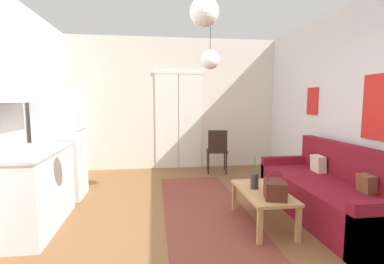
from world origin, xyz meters
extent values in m
cube|color=brown|center=(0.00, 0.00, -0.05)|extent=(5.08, 7.20, 0.10)
cube|color=silver|center=(0.00, 3.35, 1.41)|extent=(4.68, 0.10, 2.83)
cube|color=white|center=(-0.17, 3.29, 1.03)|extent=(0.49, 0.02, 2.06)
cube|color=white|center=(0.34, 3.29, 1.03)|extent=(0.49, 0.02, 2.06)
cube|color=white|center=(0.08, 3.29, 2.09)|extent=(1.09, 0.03, 0.06)
cube|color=red|center=(2.23, 1.64, 1.48)|extent=(0.02, 0.31, 0.46)
cube|color=blue|center=(-2.23, 1.18, 1.74)|extent=(0.02, 0.32, 0.40)
cube|color=brown|center=(0.21, 0.64, 0.01)|extent=(1.10, 3.49, 0.01)
cube|color=maroon|center=(1.70, 0.36, 0.23)|extent=(0.85, 2.17, 0.46)
cube|color=maroon|center=(2.05, 0.36, 0.46)|extent=(0.15, 2.17, 0.92)
cube|color=maroon|center=(1.70, 1.40, 0.29)|extent=(0.85, 0.11, 0.58)
cube|color=brown|center=(1.90, -0.08, 0.56)|extent=(0.14, 0.20, 0.21)
cube|color=beige|center=(1.89, 0.85, 0.58)|extent=(0.15, 0.24, 0.25)
cube|color=tan|center=(0.81, 0.23, 0.41)|extent=(0.50, 1.01, 0.04)
cube|color=tan|center=(0.60, -0.23, 0.19)|extent=(0.05, 0.05, 0.39)
cube|color=tan|center=(1.02, -0.23, 0.19)|extent=(0.05, 0.05, 0.39)
cube|color=tan|center=(0.60, 0.70, 0.19)|extent=(0.05, 0.05, 0.39)
cube|color=tan|center=(1.02, 0.70, 0.19)|extent=(0.05, 0.05, 0.39)
cylinder|color=#2D2D33|center=(0.74, 0.32, 0.52)|extent=(0.10, 0.10, 0.19)
cylinder|color=#477F42|center=(0.74, 0.32, 0.72)|extent=(0.01, 0.01, 0.22)
cube|color=#512319|center=(0.84, -0.04, 0.52)|extent=(0.29, 0.34, 0.19)
torus|color=#512319|center=(0.84, -0.04, 0.64)|extent=(0.19, 0.01, 0.19)
cube|color=white|center=(-1.86, 1.60, 0.81)|extent=(0.61, 0.60, 1.62)
cube|color=#4C4C51|center=(-1.55, 1.60, 1.04)|extent=(0.01, 0.57, 0.01)
cylinder|color=#B7BABF|center=(-1.54, 1.44, 1.24)|extent=(0.02, 0.02, 0.23)
cylinder|color=#B7BABF|center=(-1.54, 1.44, 0.75)|extent=(0.02, 0.02, 0.36)
cube|color=silver|center=(-1.89, 0.52, 0.44)|extent=(0.61, 1.27, 0.89)
cube|color=#B7BABF|center=(-1.89, 0.52, 0.90)|extent=(0.64, 1.30, 0.03)
cube|color=#999BA0|center=(-1.89, 0.56, 0.86)|extent=(0.36, 0.40, 0.10)
cylinder|color=#B7BABF|center=(-2.13, 0.56, 1.02)|extent=(0.02, 0.02, 0.20)
cube|color=silver|center=(-2.03, 0.52, 1.79)|extent=(0.32, 1.14, 0.64)
cylinder|color=black|center=(1.03, 2.90, 0.22)|extent=(0.03, 0.03, 0.44)
cylinder|color=black|center=(0.67, 2.95, 0.22)|extent=(0.03, 0.03, 0.44)
cylinder|color=black|center=(0.98, 2.56, 0.22)|extent=(0.03, 0.03, 0.44)
cylinder|color=black|center=(0.62, 2.61, 0.22)|extent=(0.03, 0.03, 0.44)
cube|color=black|center=(0.83, 2.76, 0.45)|extent=(0.47, 0.46, 0.04)
cube|color=black|center=(0.80, 2.58, 0.68)|extent=(0.38, 0.08, 0.44)
sphere|color=white|center=(-0.01, -0.33, 2.27)|extent=(0.26, 0.26, 0.26)
cylinder|color=black|center=(0.36, 1.23, 2.52)|extent=(0.01, 0.01, 0.61)
sphere|color=white|center=(0.36, 1.23, 2.08)|extent=(0.28, 0.28, 0.28)
camera|label=1|loc=(-0.47, -2.90, 1.49)|focal=26.56mm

